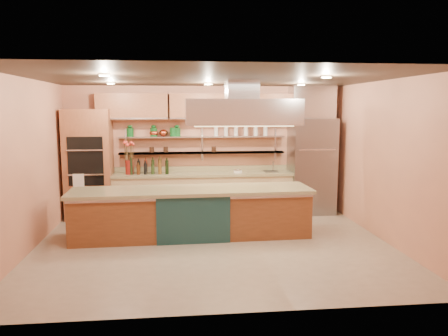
{
  "coord_description": "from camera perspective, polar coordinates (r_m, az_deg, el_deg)",
  "views": [
    {
      "loc": [
        -0.6,
        -7.15,
        2.31
      ],
      "look_at": [
        0.28,
        1.0,
        1.19
      ],
      "focal_mm": 35.0,
      "sensor_mm": 36.0,
      "label": 1
    }
  ],
  "objects": [
    {
      "name": "bar_faucet",
      "position": [
        9.72,
        6.42,
        0.23
      ],
      "size": [
        0.04,
        0.04,
        0.23
      ],
      "primitive_type": "cylinder",
      "rotation": [
        0.0,
        0.0,
        0.22
      ],
      "color": "silver",
      "rests_on": "back_counter"
    },
    {
      "name": "upper_cabinets",
      "position": [
        9.49,
        -2.55,
        8.0
      ],
      "size": [
        4.6,
        0.36,
        0.55
      ],
      "primitive_type": "cube",
      "color": "#965536",
      "rests_on": "wall_back"
    },
    {
      "name": "oven_stack",
      "position": [
        9.59,
        -17.23,
        0.46
      ],
      "size": [
        0.95,
        0.64,
        2.3
      ],
      "primitive_type": "cube",
      "color": "#965536",
      "rests_on": "floor"
    },
    {
      "name": "kitchen_scale",
      "position": [
        9.49,
        1.79,
        -0.31
      ],
      "size": [
        0.2,
        0.18,
        0.1
      ],
      "primitive_type": "cube",
      "rotation": [
        0.0,
        0.0,
        -0.34
      ],
      "color": "silver",
      "rests_on": "back_counter"
    },
    {
      "name": "green_canister",
      "position": [
        9.54,
        -6.63,
        4.69
      ],
      "size": [
        0.16,
        0.16,
        0.18
      ],
      "primitive_type": "cylinder",
      "rotation": [
        0.0,
        0.0,
        0.04
      ],
      "color": "#0E4419",
      "rests_on": "wall_shelf_upper"
    },
    {
      "name": "wall_front",
      "position": [
        4.78,
        1.16,
        -3.23
      ],
      "size": [
        6.0,
        0.04,
        2.8
      ],
      "primitive_type": "cube",
      "color": "tan",
      "rests_on": "floor"
    },
    {
      "name": "oil_bottle_cluster",
      "position": [
        9.4,
        -9.74,
        0.08
      ],
      "size": [
        0.91,
        0.46,
        0.28
      ],
      "primitive_type": "cube",
      "rotation": [
        0.0,
        0.0,
        -0.26
      ],
      "color": "black",
      "rests_on": "back_counter"
    },
    {
      "name": "ceiling",
      "position": [
        7.19,
        -1.38,
        11.66
      ],
      "size": [
        6.0,
        5.0,
        0.02
      ],
      "primitive_type": "cube",
      "color": "black",
      "rests_on": "wall_back"
    },
    {
      "name": "range_hood",
      "position": [
        7.82,
        2.31,
        7.32
      ],
      "size": [
        2.0,
        1.0,
        0.45
      ],
      "primitive_type": "cube",
      "color": "#B9BBC0",
      "rests_on": "ceiling"
    },
    {
      "name": "wall_back",
      "position": [
        9.71,
        -2.58,
        2.38
      ],
      "size": [
        6.0,
        0.04,
        2.8
      ],
      "primitive_type": "cube",
      "color": "tan",
      "rests_on": "floor"
    },
    {
      "name": "flower_vase",
      "position": [
        9.44,
        -12.25,
        0.11
      ],
      "size": [
        0.18,
        0.18,
        0.3
      ],
      "primitive_type": "cylinder",
      "rotation": [
        0.0,
        0.0,
        -0.09
      ],
      "color": "maroon",
      "rests_on": "back_counter"
    },
    {
      "name": "island",
      "position": [
        7.96,
        -4.21,
        -5.84
      ],
      "size": [
        4.24,
        1.03,
        0.88
      ],
      "primitive_type": "cube",
      "rotation": [
        0.0,
        0.0,
        0.03
      ],
      "color": "brown",
      "rests_on": "floor"
    },
    {
      "name": "wall_left",
      "position": [
        7.6,
        -24.51,
        0.18
      ],
      "size": [
        0.04,
        5.0,
        2.8
      ],
      "primitive_type": "cube",
      "color": "tan",
      "rests_on": "floor"
    },
    {
      "name": "wall_shelf_upper",
      "position": [
        9.56,
        -2.84,
        4.1
      ],
      "size": [
        3.6,
        0.26,
        0.03
      ],
      "primitive_type": "cube",
      "color": "#B9BBC0",
      "rests_on": "wall_back"
    },
    {
      "name": "floor",
      "position": [
        7.54,
        -1.31,
        -10.15
      ],
      "size": [
        6.0,
        5.0,
        0.02
      ],
      "primitive_type": "cube",
      "color": "gray",
      "rests_on": "ground"
    },
    {
      "name": "back_counter",
      "position": [
        9.55,
        -2.74,
        -3.38
      ],
      "size": [
        3.84,
        0.64,
        0.93
      ],
      "primitive_type": "cube",
      "color": "tan",
      "rests_on": "floor"
    },
    {
      "name": "wall_right",
      "position": [
        8.06,
        20.43,
        0.79
      ],
      "size": [
        0.04,
        5.0,
        2.8
      ],
      "primitive_type": "cube",
      "color": "tan",
      "rests_on": "floor"
    },
    {
      "name": "wall_shelf_lower",
      "position": [
        9.59,
        -2.83,
        2.01
      ],
      "size": [
        3.6,
        0.26,
        0.03
      ],
      "primitive_type": "cube",
      "color": "#B9BBC0",
      "rests_on": "wall_back"
    },
    {
      "name": "refrigerator",
      "position": [
        9.83,
        11.37,
        0.25
      ],
      "size": [
        0.95,
        0.72,
        2.1
      ],
      "primitive_type": "cube",
      "color": "gray",
      "rests_on": "floor"
    },
    {
      "name": "ceiling_downlights",
      "position": [
        7.39,
        -1.52,
        11.33
      ],
      "size": [
        4.0,
        2.8,
        0.02
      ],
      "primitive_type": "cube",
      "color": "#FFE5A5",
      "rests_on": "ceiling"
    },
    {
      "name": "copper_kettle",
      "position": [
        9.54,
        -7.9,
        4.58
      ],
      "size": [
        0.21,
        0.21,
        0.15
      ],
      "primitive_type": "ellipsoid",
      "rotation": [
        0.0,
        0.0,
        -0.1
      ],
      "color": "#B14428",
      "rests_on": "wall_shelf_upper"
    }
  ]
}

